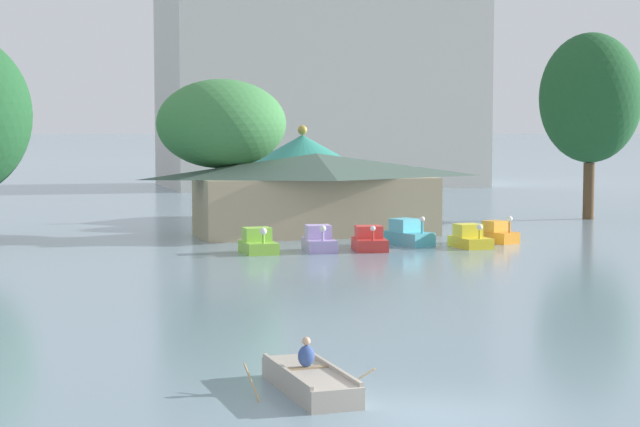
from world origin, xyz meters
The scene contains 13 objects.
ground_plane centered at (0.00, 0.00, 0.00)m, with size 2000.00×2000.00×0.00m, color gray.
rowboat_with_rower centered at (-2.16, 2.95, 0.30)m, with size 3.07×4.21×1.47m.
pedal_boat_lime centered at (3.54, 32.44, 0.53)m, with size 1.71×2.50×1.45m.
pedal_boat_lavender centered at (6.88, 32.36, 0.55)m, with size 1.80×2.68×1.50m.
pedal_boat_red centered at (9.64, 31.99, 0.52)m, with size 2.09×2.81×1.44m.
pedal_boat_cyan centered at (12.58, 33.83, 0.58)m, with size 2.39×3.21×1.71m.
pedal_boat_yellow centered at (15.46, 31.72, 0.50)m, with size 1.71×2.68×1.39m.
pedal_boat_orange centered at (18.02, 33.51, 0.50)m, with size 2.00×2.55×1.61m.
boathouse centered at (9.19, 40.61, 2.65)m, with size 15.71×6.19×5.06m.
green_roof_pavilion centered at (11.55, 52.10, 3.40)m, with size 9.18×9.18×6.81m.
shoreline_tree_mid centered at (3.64, 42.50, 6.85)m, with size 7.99×7.99×9.62m.
shoreline_tree_right centered at (31.43, 46.05, 8.74)m, with size 7.32×7.32×13.45m.
background_building_block centered at (25.48, 94.60, 13.88)m, with size 35.37×18.64×27.72m.
Camera 1 is at (-9.58, -22.61, 6.69)m, focal length 60.17 mm.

